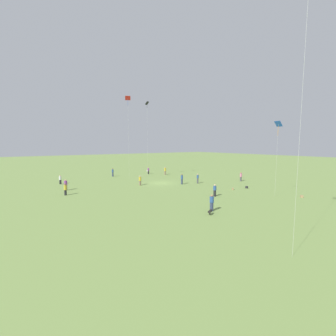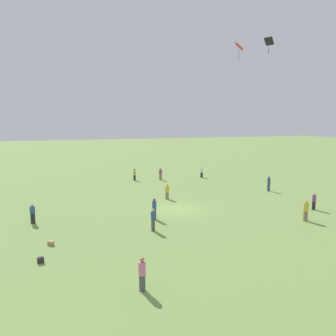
# 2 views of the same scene
# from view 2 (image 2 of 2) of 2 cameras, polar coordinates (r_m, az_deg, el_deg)

# --- Properties ---
(ground_plane) EXTENTS (240.00, 240.00, 0.00)m
(ground_plane) POSITION_cam_2_polar(r_m,az_deg,el_deg) (31.67, 1.75, -7.15)
(ground_plane) COLOR #7A994C
(person_0) EXTENTS (0.51, 0.51, 1.74)m
(person_0) POSITION_cam_2_polar(r_m,az_deg,el_deg) (17.13, -4.52, -17.92)
(person_0) COLOR #4C4C51
(person_0) RESTS_ON ground_plane
(person_1) EXTENTS (0.52, 0.52, 1.66)m
(person_1) POSITION_cam_2_polar(r_m,az_deg,el_deg) (29.43, -22.52, -7.36)
(person_1) COLOR #232328
(person_1) RESTS_ON ground_plane
(person_3) EXTENTS (0.58, 0.58, 1.60)m
(person_3) POSITION_cam_2_polar(r_m,az_deg,el_deg) (48.84, 5.88, -0.76)
(person_3) COLOR #232328
(person_3) RESTS_ON ground_plane
(person_4) EXTENTS (0.52, 0.52, 1.66)m
(person_4) POSITION_cam_2_polar(r_m,az_deg,el_deg) (46.62, -5.85, -1.14)
(person_4) COLOR #232328
(person_4) RESTS_ON ground_plane
(person_5) EXTENTS (0.40, 0.40, 1.84)m
(person_5) POSITION_cam_2_polar(r_m,az_deg,el_deg) (28.31, -2.40, -7.10)
(person_5) COLOR #333D5B
(person_5) RESTS_ON ground_plane
(person_6) EXTENTS (0.48, 0.48, 1.63)m
(person_6) POSITION_cam_2_polar(r_m,az_deg,el_deg) (34.19, 24.07, -5.33)
(person_6) COLOR #232328
(person_6) RESTS_ON ground_plane
(person_7) EXTENTS (0.56, 0.56, 1.69)m
(person_7) POSITION_cam_2_polar(r_m,az_deg,el_deg) (46.86, -1.31, -1.06)
(person_7) COLOR #847056
(person_7) RESTS_ON ground_plane
(person_8) EXTENTS (0.52, 0.52, 1.81)m
(person_8) POSITION_cam_2_polar(r_m,az_deg,el_deg) (41.15, 17.14, -2.62)
(person_8) COLOR #333D5B
(person_8) RESTS_ON ground_plane
(person_9) EXTENTS (0.46, 0.46, 1.77)m
(person_9) POSITION_cam_2_polar(r_m,az_deg,el_deg) (25.41, -2.62, -8.98)
(person_9) COLOR #4C4C51
(person_9) RESTS_ON ground_plane
(person_10) EXTENTS (0.50, 0.50, 1.68)m
(person_10) POSITION_cam_2_polar(r_m,az_deg,el_deg) (35.38, -0.15, -4.12)
(person_10) COLOR #847056
(person_10) RESTS_ON ground_plane
(person_11) EXTENTS (0.60, 0.60, 1.82)m
(person_11) POSITION_cam_2_polar(r_m,az_deg,el_deg) (30.16, 22.87, -6.84)
(person_11) COLOR #847056
(person_11) RESTS_ON ground_plane
(kite_1) EXTENTS (1.26, 1.15, 16.42)m
(kite_1) POSITION_cam_2_polar(r_m,az_deg,el_deg) (36.97, 12.25, 18.95)
(kite_1) COLOR red
(kite_1) RESTS_ON ground_plane
(kite_3) EXTENTS (0.95, 0.84, 15.95)m
(kite_3) POSITION_cam_2_polar(r_m,az_deg,el_deg) (33.29, 17.10, 18.70)
(kite_3) COLOR black
(kite_3) RESTS_ON ground_plane
(picnic_bag_0) EXTENTS (0.47, 0.46, 0.30)m
(picnic_bag_0) POSITION_cam_2_polar(r_m,az_deg,el_deg) (24.24, -19.75, -12.20)
(picnic_bag_0) COLOR #A58459
(picnic_bag_0) RESTS_ON ground_plane
(picnic_bag_2) EXTENTS (0.31, 0.41, 0.36)m
(picnic_bag_2) POSITION_cam_2_polar(r_m,az_deg,el_deg) (21.66, -21.31, -14.69)
(picnic_bag_2) COLOR #262628
(picnic_bag_2) RESTS_ON ground_plane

